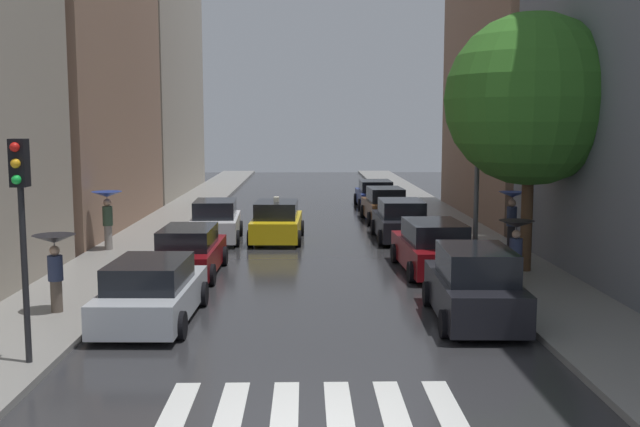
{
  "coord_description": "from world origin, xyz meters",
  "views": [
    {
      "loc": [
        -0.1,
        -10.76,
        4.74
      ],
      "look_at": [
        0.55,
        21.7,
        0.72
      ],
      "focal_mm": 41.08,
      "sensor_mm": 36.0,
      "label": 1
    }
  ],
  "objects": [
    {
      "name": "crosswalk_stripes",
      "position": [
        0.0,
        1.09,
        0.01
      ],
      "size": [
        4.95,
        2.2,
        0.01
      ],
      "color": "silver",
      "rests_on": "ground"
    },
    {
      "name": "sidewalk_right",
      "position": [
        6.5,
        24.0,
        0.07
      ],
      "size": [
        3.0,
        72.0,
        0.15
      ],
      "primitive_type": "cube",
      "color": "gray",
      "rests_on": "ground"
    },
    {
      "name": "parked_car_right_fourth",
      "position": [
        3.74,
        24.32,
        0.77
      ],
      "size": [
        2.15,
        4.34,
        1.65
      ],
      "rotation": [
        0.0,
        0.0,
        1.61
      ],
      "color": "brown",
      "rests_on": "ground"
    },
    {
      "name": "pedestrian_far_side",
      "position": [
        5.8,
        9.36,
        1.52
      ],
      "size": [
        0.99,
        0.99,
        1.88
      ],
      "rotation": [
        0.0,
        0.0,
        4.93
      ],
      "color": "#38513D",
      "rests_on": "sidewalk_right"
    },
    {
      "name": "building_right_mid",
      "position": [
        11.0,
        25.56,
        10.36
      ],
      "size": [
        6.0,
        13.97,
        20.72
      ],
      "primitive_type": "cube",
      "color": "#8C6B56",
      "rests_on": "ground"
    },
    {
      "name": "parked_car_right_fifth",
      "position": [
        3.84,
        30.28,
        0.73
      ],
      "size": [
        2.17,
        4.54,
        1.54
      ],
      "rotation": [
        0.0,
        0.0,
        1.58
      ],
      "color": "navy",
      "rests_on": "ground"
    },
    {
      "name": "parked_car_left_second",
      "position": [
        -3.73,
        11.83,
        0.73
      ],
      "size": [
        2.02,
        4.66,
        1.54
      ],
      "rotation": [
        0.0,
        0.0,
        1.56
      ],
      "color": "maroon",
      "rests_on": "ground"
    },
    {
      "name": "parked_car_right_second",
      "position": [
        3.97,
        12.19,
        0.77
      ],
      "size": [
        2.27,
        4.86,
        1.65
      ],
      "rotation": [
        0.0,
        0.0,
        1.61
      ],
      "color": "maroon",
      "rests_on": "ground"
    },
    {
      "name": "ground_plane",
      "position": [
        0.0,
        24.0,
        -0.02
      ],
      "size": [
        28.0,
        72.0,
        0.04
      ],
      "primitive_type": "cube",
      "color": "#2D2D30"
    },
    {
      "name": "parked_car_right_third",
      "position": [
        3.77,
        18.61,
        0.78
      ],
      "size": [
        2.12,
        4.5,
        1.66
      ],
      "rotation": [
        0.0,
        0.0,
        1.57
      ],
      "color": "black",
      "rests_on": "ground"
    },
    {
      "name": "pedestrian_by_kerb",
      "position": [
        -7.29,
        15.71,
        1.73
      ],
      "size": [
        1.08,
        1.08,
        2.13
      ],
      "rotation": [
        0.0,
        0.0,
        2.48
      ],
      "color": "gray",
      "rests_on": "sidewalk_left"
    },
    {
      "name": "sidewalk_left",
      "position": [
        -6.5,
        24.0,
        0.07
      ],
      "size": [
        3.0,
        72.0,
        0.15
      ],
      "primitive_type": "cube",
      "color": "gray",
      "rests_on": "ground"
    },
    {
      "name": "pedestrian_near_tree",
      "position": [
        7.37,
        15.33,
        1.67
      ],
      "size": [
        0.97,
        0.97,
        2.13
      ],
      "rotation": [
        0.0,
        0.0,
        1.25
      ],
      "color": "black",
      "rests_on": "sidewalk_right"
    },
    {
      "name": "building_left_mid",
      "position": [
        -11.0,
        22.42,
        8.28
      ],
      "size": [
        6.0,
        14.64,
        16.56
      ],
      "primitive_type": "cube",
      "color": "#8C6B56",
      "rests_on": "ground"
    },
    {
      "name": "taxi_midroad",
      "position": [
        -1.26,
        18.5,
        0.76
      ],
      "size": [
        2.19,
        4.45,
        1.81
      ],
      "rotation": [
        0.0,
        0.0,
        1.54
      ],
      "color": "yellow",
      "rests_on": "ground"
    },
    {
      "name": "parked_car_left_third",
      "position": [
        -3.72,
        18.44,
        0.78
      ],
      "size": [
        2.17,
        4.28,
        1.68
      ],
      "rotation": [
        0.0,
        0.0,
        1.61
      ],
      "color": "silver",
      "rests_on": "ground"
    },
    {
      "name": "traffic_light_left_corner",
      "position": [
        -5.45,
        3.0,
        3.29
      ],
      "size": [
        0.3,
        0.42,
        4.3
      ],
      "color": "black",
      "rests_on": "sidewalk_left"
    },
    {
      "name": "parked_car_right_nearest",
      "position": [
        3.93,
        6.3,
        0.84
      ],
      "size": [
        2.13,
        4.44,
        1.82
      ],
      "rotation": [
        0.0,
        0.0,
        1.54
      ],
      "color": "black",
      "rests_on": "ground"
    },
    {
      "name": "building_left_far",
      "position": [
        -11.0,
        38.46,
        10.02
      ],
      "size": [
        6.0,
        16.54,
        20.03
      ],
      "primitive_type": "cube",
      "color": "#9E9384",
      "rests_on": "ground"
    },
    {
      "name": "street_tree_right",
      "position": [
        6.77,
        11.63,
        5.44
      ],
      "size": [
        5.26,
        5.26,
        7.93
      ],
      "color": "#513823",
      "rests_on": "sidewalk_right"
    },
    {
      "name": "lamp_post_right",
      "position": [
        5.55,
        13.18,
        4.0
      ],
      "size": [
        0.6,
        0.28,
        6.64
      ],
      "color": "#595B60",
      "rests_on": "sidewalk_right"
    },
    {
      "name": "parked_car_left_nearest",
      "position": [
        -3.78,
        6.39,
        0.73
      ],
      "size": [
        2.22,
        4.59,
        1.54
      ],
      "rotation": [
        0.0,
        0.0,
        1.54
      ],
      "color": "#B2B7BF",
      "rests_on": "ground"
    },
    {
      "name": "pedestrian_foreground",
      "position": [
        -6.19,
        6.83,
        1.55
      ],
      "size": [
        1.02,
        1.02,
        1.91
      ],
      "rotation": [
        0.0,
        0.0,
        1.84
      ],
      "color": "brown",
      "rests_on": "sidewalk_left"
    }
  ]
}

